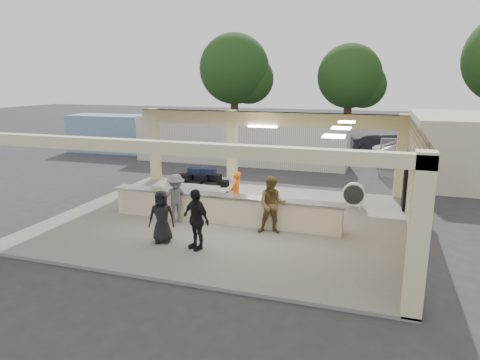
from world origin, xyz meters
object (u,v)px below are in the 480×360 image
(baggage_counter, at_px, (223,209))
(car_white_a, at_px, (417,154))
(baggage_handler, at_px, (236,193))
(passenger_b, at_px, (196,219))
(container_blue, at_px, (137,134))
(container_white, at_px, (240,140))
(luggage_cart, at_px, (199,183))
(passenger_a, at_px, (272,205))
(drum_fan, at_px, (354,194))
(passenger_d, at_px, (162,217))
(car_dark, at_px, (388,147))
(passenger_c, at_px, (176,199))

(baggage_counter, distance_m, car_white_a, 15.19)
(baggage_handler, height_order, car_white_a, baggage_handler)
(baggage_handler, bearing_deg, car_white_a, 158.90)
(passenger_b, relative_size, container_blue, 0.18)
(passenger_b, xyz_separation_m, container_white, (-3.09, 13.43, 0.38))
(container_white, bearing_deg, luggage_cart, -82.12)
(luggage_cart, height_order, passenger_b, passenger_b)
(luggage_cart, xyz_separation_m, container_white, (-1.17, 8.81, 0.54))
(passenger_a, xyz_separation_m, container_white, (-4.85, 11.50, 0.34))
(drum_fan, xyz_separation_m, container_blue, (-14.89, 8.91, 0.66))
(container_white, distance_m, container_blue, 7.85)
(luggage_cart, height_order, drum_fan, luggage_cart)
(luggage_cart, bearing_deg, container_blue, 132.61)
(baggage_counter, distance_m, passenger_a, 1.96)
(luggage_cart, relative_size, container_white, 0.19)
(baggage_counter, bearing_deg, passenger_b, -88.30)
(baggage_counter, relative_size, passenger_d, 5.13)
(baggage_counter, distance_m, passenger_d, 2.56)
(luggage_cart, bearing_deg, car_dark, 61.36)
(container_white, bearing_deg, drum_fan, -46.90)
(car_dark, xyz_separation_m, container_white, (-8.48, -4.12, 0.63))
(luggage_cart, distance_m, passenger_c, 2.72)
(drum_fan, distance_m, passenger_d, 7.64)
(passenger_a, bearing_deg, baggage_handler, 125.52)
(baggage_counter, relative_size, container_blue, 0.84)
(luggage_cart, relative_size, car_white_a, 0.48)
(luggage_cart, height_order, container_white, container_white)
(baggage_counter, bearing_deg, passenger_d, -115.72)
(passenger_a, bearing_deg, container_blue, 122.13)
(drum_fan, distance_m, passenger_b, 7.01)
(drum_fan, height_order, passenger_a, passenger_a)
(container_blue, bearing_deg, baggage_handler, -47.46)
(baggage_counter, distance_m, luggage_cart, 2.88)
(luggage_cart, bearing_deg, passenger_a, -35.28)
(drum_fan, distance_m, passenger_a, 4.44)
(passenger_b, relative_size, car_white_a, 0.37)
(passenger_a, relative_size, car_dark, 0.42)
(car_white_a, height_order, car_dark, car_dark)
(luggage_cart, bearing_deg, drum_fan, 11.20)
(car_dark, bearing_deg, drum_fan, -147.88)
(baggage_handler, height_order, container_blue, container_blue)
(luggage_cart, relative_size, passenger_c, 1.39)
(drum_fan, distance_m, passenger_c, 6.80)
(container_blue, bearing_deg, car_dark, 8.45)
(drum_fan, height_order, passenger_c, passenger_c)
(passenger_a, xyz_separation_m, car_dark, (3.63, 15.62, -0.29))
(car_dark, bearing_deg, car_white_a, -97.79)
(baggage_counter, bearing_deg, baggage_handler, 83.93)
(passenger_c, bearing_deg, passenger_b, -94.66)
(passenger_a, height_order, passenger_b, passenger_a)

